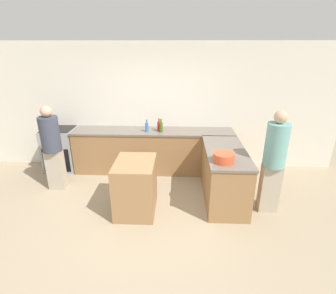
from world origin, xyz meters
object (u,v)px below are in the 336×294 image
Objects in this scene: person_by_range at (52,146)px; island_table at (136,186)px; olive_oil_bottle at (161,127)px; person_at_peninsula at (274,159)px; range_oven at (61,149)px; hot_sauce_bottle at (159,126)px; water_bottle_blue at (147,127)px; mixing_bowl at (224,158)px.

island_table is at bearing -22.06° from person_by_range.
person_at_peninsula is at bearing -35.39° from olive_oil_bottle.
olive_oil_bottle reaches higher than range_oven.
hot_sauce_bottle is 2.11m from person_by_range.
olive_oil_bottle is at bearing 20.54° from person_by_range.
water_bottle_blue is 0.15× the size of person_at_peninsula.
hot_sauce_bottle is at bearing -0.14° from range_oven.
range_oven is at bearing 154.71° from mixing_bowl.
person_by_range is at bearing 166.93° from mixing_bowl.
person_by_range is (-3.03, 0.70, -0.12)m from mixing_bowl.
person_at_peninsula is at bearing 8.13° from mixing_bowl.
hot_sauce_bottle is (0.29, 1.51, 0.59)m from island_table.
range_oven is 2.30m from olive_oil_bottle.
person_by_range is at bearing -155.83° from water_bottle_blue.
range_oven is 2.01m from water_bottle_blue.
person_by_range is at bearing -159.46° from olive_oil_bottle.
hot_sauce_bottle is at bearing 19.91° from water_bottle_blue.
range_oven is at bearing 160.67° from person_at_peninsula.
hot_sauce_bottle reaches higher than water_bottle_blue.
range_oven is at bearing 141.34° from island_table.
water_bottle_blue reaches higher than island_table.
hot_sauce_bottle is at bearing 115.32° from olive_oil_bottle.
island_table is 1.64m from hot_sauce_bottle.
range_oven is 3.67m from mixing_bowl.
mixing_bowl is 1.79m from olive_oil_bottle.
olive_oil_bottle is 0.17× the size of person_by_range.
hot_sauce_bottle reaches higher than island_table.
olive_oil_bottle is at bearing -2.67° from water_bottle_blue.
mixing_bowl is 0.19× the size of person_at_peninsula.
hot_sauce_bottle is 1.01× the size of water_bottle_blue.
hot_sauce_bottle reaches higher than range_oven.
olive_oil_bottle is 0.30m from water_bottle_blue.
hot_sauce_bottle is 0.15× the size of person_at_peninsula.
water_bottle_blue is 1.85m from person_by_range.
water_bottle_blue is (-0.30, 0.01, -0.01)m from olive_oil_bottle.
mixing_bowl is 0.20× the size of person_by_range.
person_at_peninsula is (3.84, -0.59, 0.06)m from person_by_range.
hot_sauce_bottle is at bearing 23.64° from person_by_range.
hot_sauce_bottle is 0.16× the size of person_by_range.
range_oven is 0.55× the size of person_at_peninsula.
olive_oil_bottle is 1.08× the size of hot_sauce_bottle.
water_bottle_blue is 0.16× the size of person_by_range.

